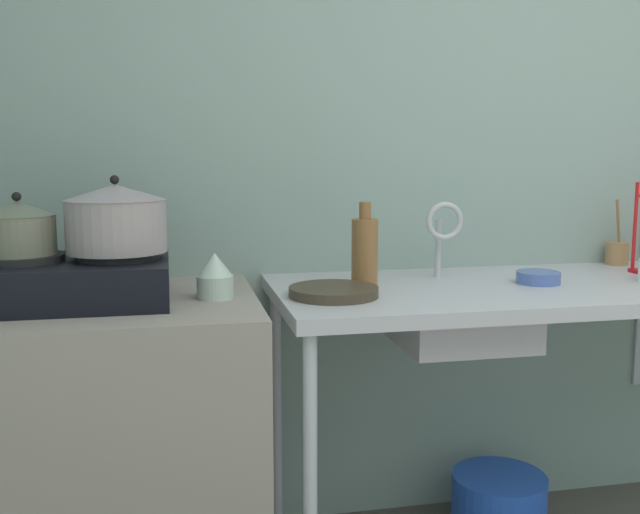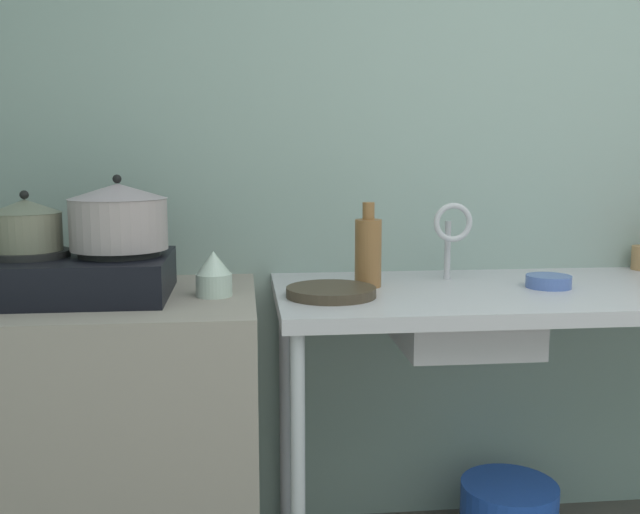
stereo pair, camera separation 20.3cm
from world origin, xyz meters
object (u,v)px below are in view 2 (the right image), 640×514
at_px(frying_pan, 331,292).
at_px(percolator, 214,274).
at_px(pot_on_right_burner, 119,216).
at_px(small_bowl_on_drainboard, 549,281).
at_px(pot_on_left_burner, 26,225).
at_px(bottle_by_sink, 368,251).
at_px(sink_basin, 462,319).
at_px(faucet, 452,229).
at_px(stove, 75,275).

bearing_deg(frying_pan, percolator, 172.15).
height_order(pot_on_right_burner, small_bowl_on_drainboard, pot_on_right_burner).
bearing_deg(frying_pan, pot_on_left_burner, 174.92).
bearing_deg(small_bowl_on_drainboard, bottle_by_sink, 172.40).
bearing_deg(frying_pan, small_bowl_on_drainboard, 6.06).
distance_m(frying_pan, bottle_by_sink, 0.21).
bearing_deg(pot_on_right_burner, sink_basin, -2.47).
bearing_deg(percolator, frying_pan, -7.85).
height_order(faucet, frying_pan, faucet).
bearing_deg(frying_pan, pot_on_right_burner, 172.79).
relative_size(frying_pan, bottle_by_sink, 0.99).
relative_size(faucet, bottle_by_sink, 0.97).
xyz_separation_m(pot_on_right_burner, faucet, (0.97, 0.13, -0.06)).
distance_m(percolator, sink_basin, 0.71).
height_order(percolator, small_bowl_on_drainboard, percolator).
distance_m(stove, faucet, 1.10).
height_order(pot_on_left_burner, frying_pan, pot_on_left_burner).
height_order(pot_on_right_burner, faucet, pot_on_right_burner).
relative_size(percolator, faucet, 0.52).
bearing_deg(pot_on_left_burner, pot_on_right_burner, 0.00).
distance_m(small_bowl_on_drainboard, bottle_by_sink, 0.53).
height_order(pot_on_left_burner, percolator, pot_on_left_burner).
height_order(percolator, sink_basin, percolator).
height_order(sink_basin, faucet, faucet).
relative_size(stove, percolator, 4.06).
relative_size(sink_basin, bottle_by_sink, 1.47).
xyz_separation_m(frying_pan, small_bowl_on_drainboard, (0.65, 0.07, 0.00)).
height_order(stove, pot_on_left_burner, pot_on_left_burner).
relative_size(sink_basin, small_bowl_on_drainboard, 2.79).
relative_size(stove, faucet, 2.10).
xyz_separation_m(percolator, sink_basin, (0.70, -0.01, -0.14)).
relative_size(pot_on_left_burner, pot_on_right_burner, 0.71).
distance_m(pot_on_right_burner, frying_pan, 0.61).
xyz_separation_m(pot_on_right_burner, sink_basin, (0.95, -0.04, -0.30)).
xyz_separation_m(pot_on_right_burner, small_bowl_on_drainboard, (1.22, -0.00, -0.20)).
bearing_deg(pot_on_right_burner, faucet, 7.51).
bearing_deg(faucet, pot_on_right_burner, -172.49).
xyz_separation_m(stove, frying_pan, (0.69, -0.07, -0.05)).
xyz_separation_m(percolator, small_bowl_on_drainboard, (0.97, 0.02, -0.04)).
xyz_separation_m(percolator, bottle_by_sink, (0.44, 0.09, 0.04)).
relative_size(pot_on_right_burner, frying_pan, 1.08).
xyz_separation_m(faucet, small_bowl_on_drainboard, (0.26, -0.13, -0.14)).
relative_size(pot_on_right_burner, bottle_by_sink, 1.07).
relative_size(stove, frying_pan, 2.05).
relative_size(sink_basin, faucet, 1.51).
height_order(stove, pot_on_right_burner, pot_on_right_burner).
distance_m(stove, frying_pan, 0.70).
height_order(pot_on_left_burner, faucet, pot_on_left_burner).
bearing_deg(faucet, percolator, -167.65).
relative_size(faucet, small_bowl_on_drainboard, 1.85).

